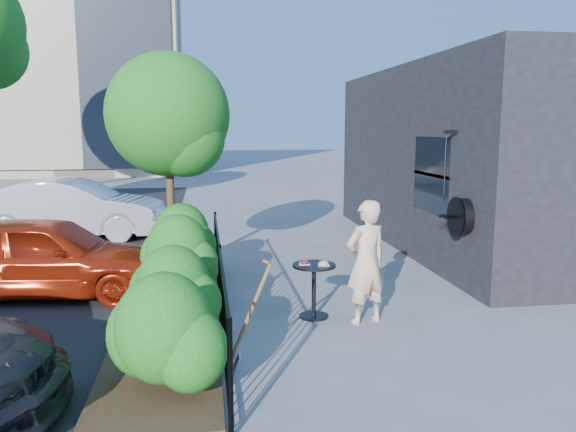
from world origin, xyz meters
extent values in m
plane|color=gray|center=(0.00, 0.00, 0.00)|extent=(120.00, 120.00, 0.00)
cube|color=black|center=(5.50, 4.50, 2.00)|extent=(6.00, 9.00, 4.00)
cube|color=black|center=(2.51, 2.40, 1.80)|extent=(0.04, 1.60, 1.40)
cube|color=black|center=(2.52, 2.40, 1.80)|extent=(0.05, 1.70, 0.06)
cylinder|color=black|center=(2.42, 0.90, 1.25)|extent=(0.18, 0.60, 0.60)
cylinder|color=black|center=(2.32, 0.90, 1.25)|extent=(0.03, 0.64, 0.64)
cube|color=black|center=(2.40, 1.40, 2.60)|extent=(0.25, 0.06, 0.06)
cylinder|color=black|center=(2.32, 1.40, 2.05)|extent=(0.02, 0.02, 1.05)
cylinder|color=black|center=(-1.50, -3.00, 0.55)|extent=(0.05, 0.05, 1.10)
cylinder|color=black|center=(-1.50, 0.00, 0.55)|extent=(0.05, 0.05, 1.10)
cylinder|color=black|center=(-1.50, 3.00, 0.55)|extent=(0.05, 0.05, 1.10)
cube|color=black|center=(-1.50, 0.00, 1.06)|extent=(0.03, 6.00, 0.03)
cube|color=black|center=(-1.50, 0.00, 0.10)|extent=(0.03, 6.00, 0.03)
cylinder|color=black|center=(-1.50, -2.90, 0.55)|extent=(0.02, 0.02, 1.04)
cylinder|color=black|center=(-1.50, -2.70, 0.55)|extent=(0.02, 0.02, 1.04)
cylinder|color=black|center=(-1.50, -2.50, 0.55)|extent=(0.02, 0.02, 1.04)
cylinder|color=black|center=(-1.50, -2.30, 0.55)|extent=(0.02, 0.02, 1.04)
cylinder|color=black|center=(-1.50, -2.10, 0.55)|extent=(0.02, 0.02, 1.04)
cylinder|color=black|center=(-1.50, -1.90, 0.55)|extent=(0.02, 0.02, 1.04)
cylinder|color=black|center=(-1.50, -1.70, 0.55)|extent=(0.02, 0.02, 1.04)
cylinder|color=black|center=(-1.50, -1.50, 0.55)|extent=(0.02, 0.02, 1.04)
cylinder|color=black|center=(-1.50, -1.30, 0.55)|extent=(0.02, 0.02, 1.04)
cylinder|color=black|center=(-1.50, -1.10, 0.55)|extent=(0.02, 0.02, 1.04)
cylinder|color=black|center=(-1.50, -0.90, 0.55)|extent=(0.02, 0.02, 1.04)
cylinder|color=black|center=(-1.50, -0.70, 0.55)|extent=(0.02, 0.02, 1.04)
cylinder|color=black|center=(-1.50, -0.50, 0.55)|extent=(0.02, 0.02, 1.04)
cylinder|color=black|center=(-1.50, -0.30, 0.55)|extent=(0.02, 0.02, 1.04)
cylinder|color=black|center=(-1.50, -0.10, 0.55)|extent=(0.02, 0.02, 1.04)
cylinder|color=black|center=(-1.50, 0.10, 0.55)|extent=(0.02, 0.02, 1.04)
cylinder|color=black|center=(-1.50, 0.30, 0.55)|extent=(0.02, 0.02, 1.04)
cylinder|color=black|center=(-1.50, 0.50, 0.55)|extent=(0.02, 0.02, 1.04)
cylinder|color=black|center=(-1.50, 0.70, 0.55)|extent=(0.02, 0.02, 1.04)
cylinder|color=black|center=(-1.50, 0.90, 0.55)|extent=(0.02, 0.02, 1.04)
cylinder|color=black|center=(-1.50, 1.10, 0.55)|extent=(0.02, 0.02, 1.04)
cylinder|color=black|center=(-1.50, 1.30, 0.55)|extent=(0.02, 0.02, 1.04)
cylinder|color=black|center=(-1.50, 1.50, 0.55)|extent=(0.02, 0.02, 1.04)
cylinder|color=black|center=(-1.50, 1.70, 0.55)|extent=(0.02, 0.02, 1.04)
cylinder|color=black|center=(-1.50, 1.90, 0.55)|extent=(0.02, 0.02, 1.04)
cylinder|color=black|center=(-1.50, 2.10, 0.55)|extent=(0.02, 0.02, 1.04)
cylinder|color=black|center=(-1.50, 2.30, 0.55)|extent=(0.02, 0.02, 1.04)
cylinder|color=black|center=(-1.50, 2.50, 0.55)|extent=(0.02, 0.02, 1.04)
cylinder|color=black|center=(-1.50, 2.70, 0.55)|extent=(0.02, 0.02, 1.04)
cylinder|color=black|center=(-1.50, 2.90, 0.55)|extent=(0.02, 0.02, 1.04)
cube|color=#382616|center=(-2.20, 0.00, 0.04)|extent=(1.30, 6.00, 0.08)
ellipsoid|color=#206016|center=(-2.10, -2.20, 0.70)|extent=(1.10, 1.10, 1.24)
ellipsoid|color=#206016|center=(-2.10, -0.60, 0.70)|extent=(1.10, 1.10, 1.24)
ellipsoid|color=#206016|center=(-2.10, 0.90, 0.70)|extent=(1.10, 1.10, 1.24)
ellipsoid|color=#206016|center=(-2.10, 2.30, 0.70)|extent=(1.10, 1.10, 1.24)
cylinder|color=#3F2B19|center=(-2.30, 2.80, 1.20)|extent=(0.14, 0.14, 2.40)
sphere|color=#206016|center=(-2.30, 2.80, 2.84)|extent=(2.20, 2.20, 2.20)
sphere|color=#206016|center=(-2.00, 2.60, 2.51)|extent=(1.43, 1.43, 1.43)
cylinder|color=black|center=(-0.19, 0.00, 0.76)|extent=(0.61, 0.61, 0.03)
cylinder|color=black|center=(-0.19, 0.00, 0.38)|extent=(0.06, 0.06, 0.74)
cylinder|color=black|center=(-0.19, 0.00, 0.02)|extent=(0.41, 0.41, 0.03)
cube|color=white|center=(-0.31, 0.04, 0.77)|extent=(0.17, 0.17, 0.01)
cube|color=white|center=(-0.06, -0.05, 0.77)|extent=(0.17, 0.17, 0.01)
torus|color=#540E1D|center=(-0.31, 0.04, 0.80)|extent=(0.14, 0.14, 0.04)
torus|color=tan|center=(-0.06, -0.05, 0.80)|extent=(0.14, 0.14, 0.04)
imported|color=beige|center=(0.48, -0.32, 0.86)|extent=(0.72, 0.59, 1.71)
cylinder|color=brown|center=(-1.22, -1.72, 0.70)|extent=(0.50, 0.05, 1.11)
cube|color=gray|center=(-1.39, -1.72, 0.09)|extent=(0.12, 0.17, 0.24)
cylinder|color=brown|center=(-1.04, -1.72, 1.26)|extent=(0.10, 0.09, 0.06)
imported|color=#A6260D|center=(-4.21, 1.65, 0.65)|extent=(3.96, 1.91, 1.30)
imported|color=silver|center=(-4.86, 6.54, 0.72)|extent=(4.53, 1.97, 1.45)
camera|label=1|loc=(-1.68, -7.53, 2.67)|focal=35.00mm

